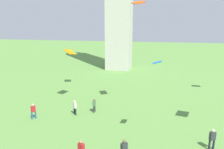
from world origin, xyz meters
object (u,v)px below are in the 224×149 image
Objects in this scene: kite_flying_2 at (157,62)px; kite_flying_3 at (138,2)px; kite_flying_6 at (70,52)px; kite_flying_1 at (73,53)px; person_0 at (94,105)px; person_5 at (212,138)px; person_4 at (75,107)px; person_1 at (33,110)px.

kite_flying_3 is at bearing -155.24° from kite_flying_2.
kite_flying_1 is at bearing 27.82° from kite_flying_6.
person_0 is 0.90× the size of kite_flying_3.
kite_flying_3 is at bearing -69.20° from person_0.
person_5 is at bearing -109.25° from kite_flying_6.
person_5 is 7.50m from kite_flying_2.
kite_flying_6 is at bearing 59.83° from person_0.
person_4 is 13.83m from person_5.
kite_flying_6 is (-1.99, 3.91, 5.52)m from person_4.
person_4 is 0.94× the size of person_5.
kite_flying_6 is at bearing 172.23° from kite_flying_1.
person_5 is at bearing -157.13° from kite_flying_1.
person_1 is at bearing 154.81° from kite_flying_1.
person_4 is at bearing 159.17° from person_1.
person_5 is (13.29, -3.85, 0.06)m from person_4.
kite_flying_3 reaches higher than person_5.
kite_flying_2 is (13.17, -14.51, 1.52)m from kite_flying_1.
person_4 is at bearing -94.81° from kite_flying_3.
kite_flying_1 is 1.06× the size of kite_flying_3.
person_5 is 23.33m from kite_flying_1.
person_4 is 12.37m from kite_flying_1.
kite_flying_6 is at bearing -121.20° from kite_flying_2.
person_5 reaches higher than person_1.
person_5 is (17.14, -1.88, 0.05)m from person_1.
person_0 is 7.32m from kite_flying_6.
person_1 is at bearing -93.78° from kite_flying_2.
person_5 reaches higher than person_4.
kite_flying_2 is at bearing 123.50° from person_1.
kite_flying_2 is (8.71, -3.87, 6.01)m from person_4.
person_4 is 7.05m from kite_flying_6.
kite_flying_2 is at bearing -161.93° from person_4.
kite_flying_3 is (4.57, 1.24, 11.06)m from person_0.
person_4 is (3.86, 1.97, -0.01)m from person_1.
person_5 is 14.34m from kite_flying_3.
person_4 is 1.66× the size of kite_flying_2.
person_4 is 0.93× the size of kite_flying_3.
person_4 reaches higher than person_0.
kite_flying_3 reaches higher than person_4.
kite_flying_6 reaches higher than kite_flying_1.
person_1 is (-5.75, -3.08, 0.04)m from person_0.
person_1 is 4.33m from person_4.
kite_flying_2 is at bearing -4.89° from kite_flying_3.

